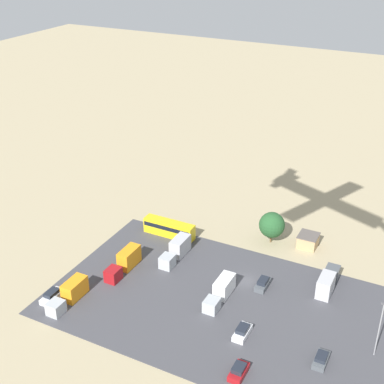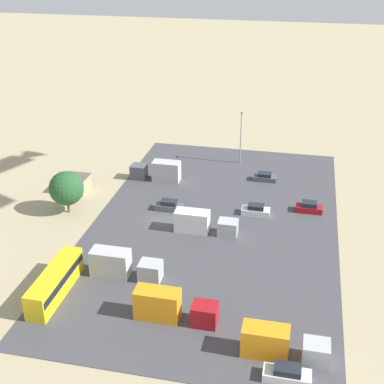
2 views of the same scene
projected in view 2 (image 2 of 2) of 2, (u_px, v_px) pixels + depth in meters
ground_plane at (163, 220)px, 80.31m from camera, size 400.00×400.00×0.00m
parking_lot_surface at (214, 225)px, 78.80m from camera, size 61.62×35.51×0.08m
shed_building at (76, 184)px, 88.60m from camera, size 3.89×4.18×2.64m
bus at (55, 282)px, 63.06m from camera, size 11.04×2.49×3.26m
parked_car_0 at (287, 374)px, 51.32m from camera, size 1.87×4.64×1.63m
parked_car_1 at (256, 210)px, 81.41m from camera, size 1.92×4.28×1.63m
parked_car_2 at (309, 207)px, 82.21m from camera, size 1.97×4.06×1.64m
parked_car_3 at (264, 177)px, 92.52m from camera, size 1.87×4.10×1.41m
parked_car_4 at (169, 206)px, 82.67m from camera, size 1.81×4.34×1.66m
parked_truck_0 at (122, 265)px, 66.48m from camera, size 2.42×8.95×3.46m
parked_truck_1 at (171, 307)px, 59.05m from camera, size 2.35×9.28×3.54m
parked_truck_2 at (159, 171)px, 92.26m from camera, size 2.40×8.64×3.51m
parked_truck_3 at (279, 344)px, 53.90m from camera, size 2.42×8.85×3.26m
parked_truck_4 at (202, 223)px, 76.36m from camera, size 2.36×9.03×3.13m
tree_near_shed at (66, 188)px, 80.75m from camera, size 5.26×5.26×6.68m
light_pole_lot_centre at (241, 136)px, 97.38m from camera, size 0.90×0.28×9.78m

